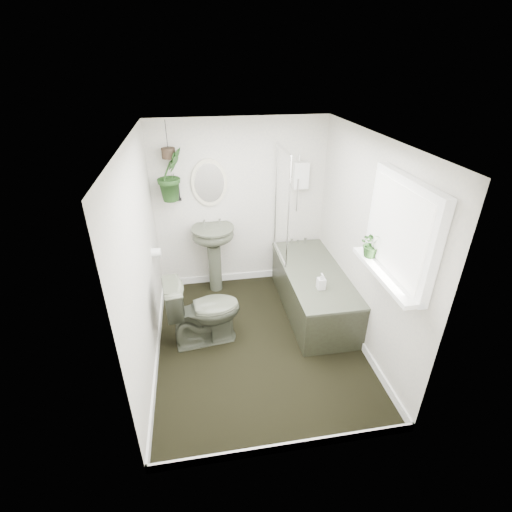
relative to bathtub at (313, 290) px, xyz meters
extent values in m
cube|color=black|center=(-0.80, -0.50, -0.30)|extent=(2.30, 2.80, 0.02)
cube|color=white|center=(-0.80, -0.50, 2.02)|extent=(2.30, 2.80, 0.02)
cube|color=silver|center=(-0.80, 0.91, 0.86)|extent=(2.30, 0.02, 2.30)
cube|color=silver|center=(-0.80, -1.91, 0.86)|extent=(2.30, 0.02, 2.30)
cube|color=silver|center=(-1.96, -0.50, 0.86)|extent=(0.02, 2.80, 2.30)
cube|color=silver|center=(0.36, -0.50, 0.86)|extent=(0.02, 2.80, 2.30)
cube|color=white|center=(-0.80, -0.50, -0.24)|extent=(2.30, 2.80, 0.10)
cube|color=white|center=(0.00, 0.84, 1.26)|extent=(0.20, 0.10, 0.35)
ellipsoid|color=beige|center=(-1.20, 0.87, 1.21)|extent=(0.46, 0.03, 0.62)
cylinder|color=black|center=(-1.60, 0.86, 1.11)|extent=(0.04, 0.04, 0.22)
cylinder|color=white|center=(-1.90, 0.20, 0.61)|extent=(0.11, 0.11, 0.11)
cube|color=white|center=(0.29, -1.20, 1.36)|extent=(0.08, 1.00, 0.90)
cube|color=white|center=(0.22, -1.20, 0.94)|extent=(0.18, 1.00, 0.04)
cube|color=white|center=(0.24, -1.20, 1.36)|extent=(0.01, 0.86, 0.76)
imported|color=#434839|center=(-1.40, -0.37, 0.13)|extent=(0.87, 0.56, 0.84)
imported|color=black|center=(0.22, -0.90, 1.09)|extent=(0.27, 0.24, 0.26)
imported|color=black|center=(-1.66, 0.75, 1.37)|extent=(0.45, 0.44, 0.64)
imported|color=black|center=(-0.05, -0.39, 0.39)|extent=(0.09, 0.09, 0.20)
cylinder|color=#2E2117|center=(-1.66, 0.75, 1.63)|extent=(0.16, 0.16, 0.12)
camera|label=1|loc=(-1.38, -3.78, 2.65)|focal=26.00mm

